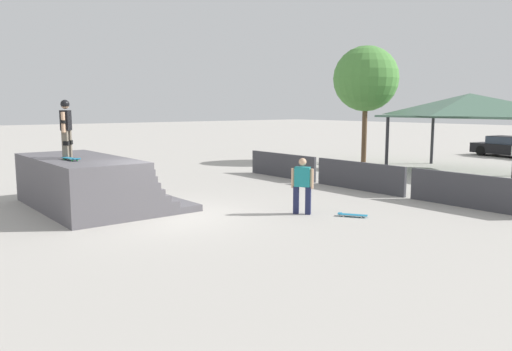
{
  "coord_description": "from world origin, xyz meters",
  "views": [
    {
      "loc": [
        12.37,
        -6.57,
        3.07
      ],
      "look_at": [
        -0.21,
        3.46,
        0.86
      ],
      "focal_mm": 35.0,
      "sensor_mm": 36.0,
      "label": 1
    }
  ],
  "objects_px": {
    "skateboard_on_ground": "(352,215)",
    "skateboard_on_deck": "(71,158)",
    "skater_on_deck": "(66,125)",
    "parked_car_black": "(507,147)",
    "bystander_walking": "(302,183)",
    "tree_beside_pavilion": "(366,79)"
  },
  "relations": [
    {
      "from": "skateboard_on_deck",
      "to": "bystander_walking",
      "type": "relative_size",
      "value": 0.52
    },
    {
      "from": "tree_beside_pavilion",
      "to": "parked_car_black",
      "type": "xyz_separation_m",
      "value": [
        3.59,
        9.41,
        -4.0
      ]
    },
    {
      "from": "bystander_walking",
      "to": "parked_car_black",
      "type": "bearing_deg",
      "value": -115.23
    },
    {
      "from": "skater_on_deck",
      "to": "parked_car_black",
      "type": "bearing_deg",
      "value": 121.81
    },
    {
      "from": "skateboard_on_deck",
      "to": "skateboard_on_ground",
      "type": "xyz_separation_m",
      "value": [
        5.24,
        6.01,
        -1.56
      ]
    },
    {
      "from": "bystander_walking",
      "to": "skateboard_on_ground",
      "type": "distance_m",
      "value": 1.65
    },
    {
      "from": "skateboard_on_ground",
      "to": "skater_on_deck",
      "type": "bearing_deg",
      "value": 11.96
    },
    {
      "from": "skater_on_deck",
      "to": "bystander_walking",
      "type": "bearing_deg",
      "value": 79.77
    },
    {
      "from": "skater_on_deck",
      "to": "skateboard_on_deck",
      "type": "bearing_deg",
      "value": 23.07
    },
    {
      "from": "bystander_walking",
      "to": "parked_car_black",
      "type": "relative_size",
      "value": 0.37
    },
    {
      "from": "skateboard_on_deck",
      "to": "skateboard_on_ground",
      "type": "height_order",
      "value": "skateboard_on_deck"
    },
    {
      "from": "skater_on_deck",
      "to": "skateboard_on_deck",
      "type": "xyz_separation_m",
      "value": [
        0.67,
        -0.12,
        -0.93
      ]
    },
    {
      "from": "bystander_walking",
      "to": "tree_beside_pavilion",
      "type": "height_order",
      "value": "tree_beside_pavilion"
    },
    {
      "from": "skateboard_on_ground",
      "to": "parked_car_black",
      "type": "distance_m",
      "value": 21.49
    },
    {
      "from": "skateboard_on_deck",
      "to": "parked_car_black",
      "type": "relative_size",
      "value": 0.19
    },
    {
      "from": "skateboard_on_deck",
      "to": "parked_car_black",
      "type": "height_order",
      "value": "skateboard_on_deck"
    },
    {
      "from": "skateboard_on_deck",
      "to": "skateboard_on_ground",
      "type": "bearing_deg",
      "value": 42.2
    },
    {
      "from": "bystander_walking",
      "to": "skateboard_on_ground",
      "type": "xyz_separation_m",
      "value": [
        1.15,
        0.84,
        -0.85
      ]
    },
    {
      "from": "skateboard_on_ground",
      "to": "skateboard_on_deck",
      "type": "bearing_deg",
      "value": 15.93
    },
    {
      "from": "bystander_walking",
      "to": "tree_beside_pavilion",
      "type": "bearing_deg",
      "value": -93.73
    },
    {
      "from": "bystander_walking",
      "to": "skateboard_on_ground",
      "type": "height_order",
      "value": "bystander_walking"
    },
    {
      "from": "parked_car_black",
      "to": "skateboard_on_deck",
      "type": "bearing_deg",
      "value": -79.66
    }
  ]
}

